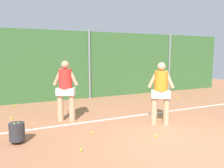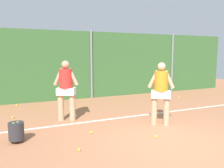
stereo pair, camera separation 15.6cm
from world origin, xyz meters
The scene contains 15 objects.
ground_plane centered at (0.00, 1.85, 0.00)m, with size 25.35×25.35×0.00m, color #B2704C.
hedge_fence_backdrop centered at (0.00, 6.28, 1.59)m, with size 16.47×0.25×3.17m, color #386633.
fence_post_center centered at (0.00, 6.11, 1.62)m, with size 0.10×0.10×3.24m, color gray.
fence_post_right centered at (4.75, 6.11, 1.62)m, with size 0.10×0.10×3.24m, color gray.
court_baseline_paint centered at (0.00, 2.44, 0.00)m, with size 12.04×0.10×0.01m, color white.
player_foreground_near centered at (0.53, 1.30, 1.06)m, with size 0.68×0.57×1.88m.
player_midcourt centered at (-1.95, 2.87, 1.08)m, with size 0.73×0.55×1.92m.
ball_hopper centered at (-3.46, 1.53, 0.29)m, with size 0.36×0.36×0.51m.
tennis_ball_0 centered at (-0.20, 0.44, 0.03)m, with size 0.07×0.07×0.07m, color #CCDB33.
tennis_ball_1 centered at (-2.22, 0.46, 0.03)m, with size 0.07×0.07×0.07m, color #CCDB33.
tennis_ball_3 centered at (-3.55, 3.86, 0.03)m, with size 0.07×0.07×0.07m, color #CCDB33.
tennis_ball_4 centered at (-1.63, 1.39, 0.03)m, with size 0.07×0.07×0.07m, color #CCDB33.
tennis_ball_5 centered at (-3.39, 3.24, 0.03)m, with size 0.07×0.07×0.07m, color #CCDB33.
tennis_ball_7 centered at (-3.39, 5.74, 0.03)m, with size 0.07×0.07×0.07m, color #CCDB33.
tennis_ball_8 centered at (3.87, 4.39, 0.03)m, with size 0.07×0.07×0.07m, color #CCDB33.
Camera 2 is at (-3.48, -4.21, 2.13)m, focal length 36.47 mm.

